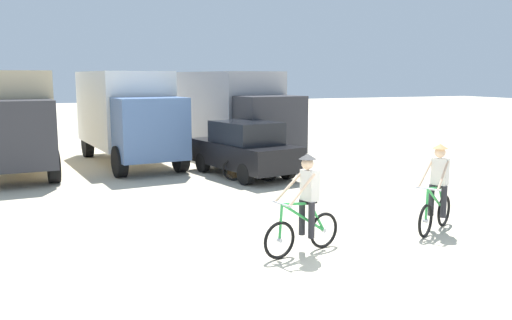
{
  "coord_description": "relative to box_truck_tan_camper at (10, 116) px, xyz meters",
  "views": [
    {
      "loc": [
        -4.82,
        -8.08,
        3.18
      ],
      "look_at": [
        0.31,
        4.25,
        1.1
      ],
      "focal_mm": 37.89,
      "sensor_mm": 36.0,
      "label": 1
    }
  ],
  "objects": [
    {
      "name": "box_truck_tan_camper",
      "position": [
        0.0,
        0.0,
        0.0
      ],
      "size": [
        2.76,
        6.88,
        3.35
      ],
      "color": "#CCB78E",
      "rests_on": "ground"
    },
    {
      "name": "supply_crate",
      "position": [
        6.84,
        -3.63,
        -1.64
      ],
      "size": [
        0.85,
        0.94,
        0.47
      ],
      "primitive_type": "cube",
      "rotation": [
        0.0,
        0.0,
        3.0
      ],
      "color": "olive",
      "rests_on": "ground"
    },
    {
      "name": "ground_plane",
      "position": [
        5.47,
        -11.66,
        -1.87
      ],
      "size": [
        120.0,
        120.0,
        0.0
      ],
      "primitive_type": "plane",
      "color": "beige"
    },
    {
      "name": "cyclist_orange_shirt",
      "position": [
        5.1,
        -11.36,
        -1.03
      ],
      "size": [
        1.7,
        0.6,
        1.82
      ],
      "color": "black",
      "rests_on": "ground"
    },
    {
      "name": "bicycle_spare",
      "position": [
        6.74,
        -4.7,
        -1.48
      ],
      "size": [
        1.57,
        0.86,
        0.97
      ],
      "color": "black",
      "rests_on": "ground"
    },
    {
      "name": "sedan_parked",
      "position": [
        6.89,
        -3.79,
        -0.99
      ],
      "size": [
        2.57,
        4.47,
        1.76
      ],
      "color": "black",
      "rests_on": "ground"
    },
    {
      "name": "cyclist_cowboy_hat",
      "position": [
        8.26,
        -11.16,
        -1.03
      ],
      "size": [
        1.54,
        0.92,
        1.82
      ],
      "color": "black",
      "rests_on": "ground"
    },
    {
      "name": "box_truck_white_box",
      "position": [
        3.89,
        0.31,
        0.0
      ],
      "size": [
        3.01,
        6.95,
        3.35
      ],
      "color": "white",
      "rests_on": "ground"
    },
    {
      "name": "box_truck_grey_hauler",
      "position": [
        8.03,
        0.26,
        0.0
      ],
      "size": [
        3.06,
        6.96,
        3.35
      ],
      "color": "#9E9EA3",
      "rests_on": "ground"
    }
  ]
}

